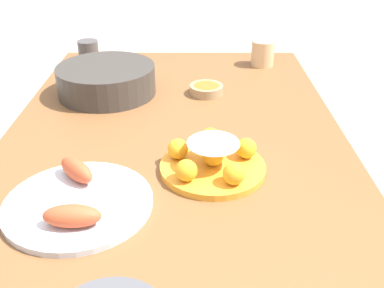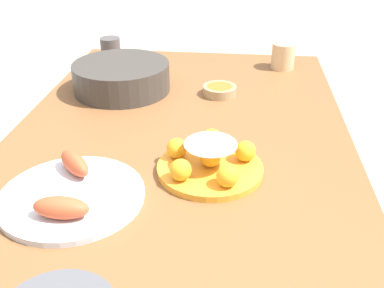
% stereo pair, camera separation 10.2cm
% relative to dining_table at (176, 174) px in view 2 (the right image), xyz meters
% --- Properties ---
extents(dining_table, '(1.58, 0.94, 0.76)m').
position_rel_dining_table_xyz_m(dining_table, '(0.00, 0.00, 0.00)').
color(dining_table, brown).
rests_on(dining_table, ground_plane).
extents(cake_plate, '(0.25, 0.25, 0.08)m').
position_rel_dining_table_xyz_m(cake_plate, '(-0.11, -0.10, 0.12)').
color(cake_plate, gold).
rests_on(cake_plate, dining_table).
extents(serving_bowl, '(0.32, 0.32, 0.09)m').
position_rel_dining_table_xyz_m(serving_bowl, '(0.36, 0.23, 0.14)').
color(serving_bowl, '#3D3833').
rests_on(serving_bowl, dining_table).
extents(sauce_bowl, '(0.11, 0.11, 0.03)m').
position_rel_dining_table_xyz_m(sauce_bowl, '(0.35, -0.10, 0.10)').
color(sauce_bowl, tan).
rests_on(sauce_bowl, dining_table).
extents(seafood_platter, '(0.31, 0.31, 0.06)m').
position_rel_dining_table_xyz_m(seafood_platter, '(-0.26, 0.19, 0.10)').
color(seafood_platter, silver).
rests_on(seafood_platter, dining_table).
extents(cup_near, '(0.09, 0.09, 0.09)m').
position_rel_dining_table_xyz_m(cup_near, '(0.64, -0.32, 0.13)').
color(cup_near, '#DBB27F').
rests_on(cup_near, dining_table).
extents(cup_far, '(0.08, 0.08, 0.08)m').
position_rel_dining_table_xyz_m(cup_far, '(0.67, 0.35, 0.13)').
color(cup_far, '#4C4747').
rests_on(cup_far, dining_table).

